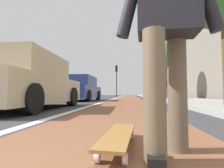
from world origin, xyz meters
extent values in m
plane|color=#38383D|center=(10.00, 0.00, 0.00)|extent=(80.00, 80.00, 0.00)
cube|color=brown|center=(24.00, 0.00, 0.00)|extent=(56.00, 2.02, 0.00)
cube|color=silver|center=(20.00, 1.16, 0.00)|extent=(52.00, 0.16, 0.01)
cube|color=#9E9B93|center=(18.00, -3.34, 0.05)|extent=(52.00, 3.20, 0.11)
cube|color=gray|center=(22.00, -6.14, 5.23)|extent=(40.00, 1.20, 10.47)
cylinder|color=white|center=(1.22, -0.06, 0.04)|extent=(0.07, 0.04, 0.07)
cylinder|color=white|center=(1.20, -0.23, 0.04)|extent=(0.07, 0.04, 0.07)
cylinder|color=white|center=(0.62, -0.01, 0.04)|extent=(0.07, 0.04, 0.07)
cylinder|color=white|center=(0.60, -0.18, 0.04)|extent=(0.07, 0.04, 0.07)
cube|color=silver|center=(1.21, -0.14, 0.08)|extent=(0.07, 0.12, 0.02)
cube|color=silver|center=(0.61, -0.09, 0.08)|extent=(0.07, 0.12, 0.02)
cube|color=olive|center=(0.91, -0.12, 0.10)|extent=(0.85, 0.27, 0.02)
cylinder|color=brown|center=(0.65, -0.36, 0.41)|extent=(0.14, 0.14, 0.82)
cylinder|color=brown|center=(0.89, -0.56, 0.41)|extent=(0.14, 0.14, 0.82)
cube|color=black|center=(0.65, -0.36, 0.04)|extent=(0.27, 0.12, 0.07)
cube|color=tan|center=(4.02, 2.64, 0.53)|extent=(4.05, 1.93, 0.70)
cube|color=tan|center=(3.87, 2.64, 1.18)|extent=(2.24, 1.75, 0.60)
cube|color=#4C606B|center=(4.97, 2.66, 1.18)|extent=(0.07, 1.64, 0.51)
cylinder|color=black|center=(5.25, 3.54, 0.32)|extent=(0.63, 0.23, 0.63)
cylinder|color=black|center=(5.28, 1.78, 0.32)|extent=(0.63, 0.23, 0.63)
cylinder|color=black|center=(2.79, 1.74, 0.32)|extent=(0.63, 0.23, 0.63)
cube|color=navy|center=(9.75, 2.84, 0.52)|extent=(4.20, 1.87, 0.70)
cube|color=navy|center=(9.60, 2.84, 1.17)|extent=(2.32, 1.69, 0.60)
cube|color=#4C606B|center=(10.75, 2.82, 1.17)|extent=(0.07, 1.59, 0.51)
cylinder|color=black|center=(11.06, 3.67, 0.31)|extent=(0.62, 0.23, 0.62)
cylinder|color=black|center=(11.03, 1.96, 0.31)|extent=(0.62, 0.23, 0.62)
cylinder|color=black|center=(8.47, 3.72, 0.31)|extent=(0.62, 0.23, 0.62)
cylinder|color=black|center=(8.44, 2.01, 0.31)|extent=(0.62, 0.23, 0.62)
cylinder|color=#2D2D2D|center=(21.49, 1.56, 1.63)|extent=(0.12, 0.12, 3.26)
cube|color=black|center=(21.49, 1.56, 3.66)|extent=(0.24, 0.28, 0.80)
sphere|color=#360606|center=(21.62, 1.56, 3.92)|extent=(0.16, 0.16, 0.16)
sphere|color=#392907|center=(21.62, 1.56, 3.66)|extent=(0.16, 0.16, 0.16)
sphere|color=green|center=(21.62, 1.56, 3.40)|extent=(0.16, 0.16, 0.16)
cylinder|color=brown|center=(12.77, -2.94, 1.31)|extent=(0.29, 0.29, 2.61)
sphere|color=#3D7F33|center=(12.77, -2.94, 3.27)|extent=(1.86, 1.86, 1.86)
cylinder|color=black|center=(11.12, -2.84, 0.40)|extent=(0.14, 0.14, 0.80)
cylinder|color=black|center=(10.87, -2.66, 0.40)|extent=(0.14, 0.14, 0.80)
cube|color=black|center=(11.12, -2.84, 0.03)|extent=(0.26, 0.10, 0.07)
cube|color=black|center=(11.01, -2.74, 1.10)|extent=(0.24, 0.39, 0.59)
cylinder|color=black|center=(11.01, -2.97, 1.10)|extent=(0.09, 0.23, 0.59)
cylinder|color=black|center=(11.01, -2.50, 1.10)|extent=(0.09, 0.23, 0.59)
sphere|color=#936B4C|center=(11.01, -2.74, 1.50)|extent=(0.22, 0.22, 0.22)
camera|label=1|loc=(-0.43, -0.21, 0.42)|focal=27.46mm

